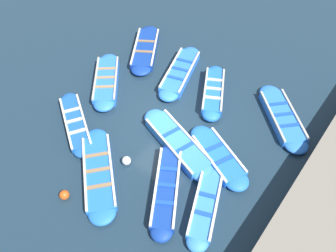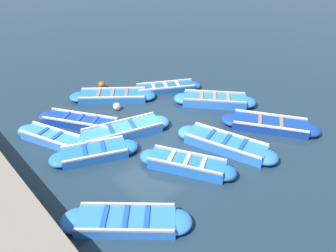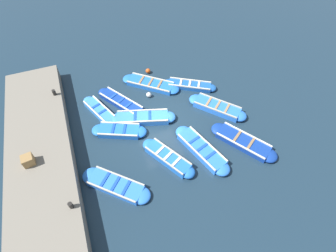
{
  "view_description": "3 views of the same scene",
  "coord_description": "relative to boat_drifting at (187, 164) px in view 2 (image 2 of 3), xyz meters",
  "views": [
    {
      "loc": [
        -5.26,
        6.79,
        10.1
      ],
      "look_at": [
        -0.21,
        0.38,
        0.4
      ],
      "focal_mm": 35.0,
      "sensor_mm": 36.0,
      "label": 1
    },
    {
      "loc": [
        -6.75,
        -8.45,
        7.49
      ],
      "look_at": [
        0.71,
        -0.24,
        0.16
      ],
      "focal_mm": 35.0,
      "sensor_mm": 36.0,
      "label": 2
    },
    {
      "loc": [
        -3.08,
        -9.47,
        12.1
      ],
      "look_at": [
        0.28,
        -0.56,
        0.35
      ],
      "focal_mm": 28.0,
      "sensor_mm": 36.0,
      "label": 3
    }
  ],
  "objects": [
    {
      "name": "ground_plane",
      "position": [
        0.45,
        2.49,
        -0.2
      ],
      "size": [
        120.0,
        120.0,
        0.0
      ],
      "primitive_type": "plane",
      "color": "#1C303F"
    },
    {
      "name": "boat_drifting",
      "position": [
        0.0,
        0.0,
        0.0
      ],
      "size": [
        2.33,
        3.36,
        0.46
      ],
      "color": "blue",
      "rests_on": "ground"
    },
    {
      "name": "boat_centre",
      "position": [
        -1.99,
        2.72,
        -0.03
      ],
      "size": [
        3.27,
        2.09,
        0.4
      ],
      "color": "blue",
      "rests_on": "ground"
    },
    {
      "name": "boat_outer_left",
      "position": [
        3.39,
        4.87,
        -0.05
      ],
      "size": [
        3.45,
        2.46,
        0.36
      ],
      "color": "#1E59AD",
      "rests_on": "ground"
    },
    {
      "name": "buoy_yellow_far",
      "position": [
        3.55,
        0.5,
        -0.04
      ],
      "size": [
        0.33,
        0.33,
        0.33
      ],
      "primitive_type": "sphere",
      "color": "#EAB214",
      "rests_on": "ground"
    },
    {
      "name": "buoy_orange_near",
      "position": [
        1.23,
        7.27,
        -0.03
      ],
      "size": [
        0.34,
        0.34,
        0.34
      ],
      "primitive_type": "sphere",
      "color": "#E05119",
      "rests_on": "ground"
    },
    {
      "name": "boat_alongside",
      "position": [
        -0.45,
        3.16,
        -0.01
      ],
      "size": [
        4.08,
        2.04,
        0.44
      ],
      "color": "#3884E0",
      "rests_on": "ground"
    },
    {
      "name": "boat_mid_row",
      "position": [
        -1.32,
        4.92,
        -0.03
      ],
      "size": [
        2.65,
        3.62,
        0.4
      ],
      "color": "navy",
      "rests_on": "ground"
    },
    {
      "name": "boat_inner_gap",
      "position": [
        0.97,
        5.92,
        -0.05
      ],
      "size": [
        3.69,
        3.31,
        0.37
      ],
      "color": "blue",
      "rests_on": "ground"
    },
    {
      "name": "boat_far_corner",
      "position": [
        4.31,
        -0.49,
        -0.03
      ],
      "size": [
        2.96,
        3.83,
        0.41
      ],
      "color": "navy",
      "rests_on": "ground"
    },
    {
      "name": "boat_outer_right",
      "position": [
        -2.98,
        -0.55,
        -0.04
      ],
      "size": [
        3.37,
        3.25,
        0.37
      ],
      "color": "blue",
      "rests_on": "ground"
    },
    {
      "name": "boat_stern_in",
      "position": [
        -2.74,
        4.69,
        -0.03
      ],
      "size": [
        1.85,
        3.14,
        0.4
      ],
      "color": "#3884E0",
      "rests_on": "ground"
    },
    {
      "name": "boat_bow_out",
      "position": [
        4.16,
        2.36,
        -0.01
      ],
      "size": [
        3.14,
        3.43,
        0.45
      ],
      "color": "blue",
      "rests_on": "ground"
    },
    {
      "name": "buoy_white_drifting",
      "position": [
        0.53,
        4.95,
        -0.03
      ],
      "size": [
        0.34,
        0.34,
        0.34
      ],
      "primitive_type": "sphere",
      "color": "silver",
      "rests_on": "ground"
    },
    {
      "name": "boat_broadside",
      "position": [
        1.91,
        -0.14,
        -0.01
      ],
      "size": [
        2.05,
        4.01,
        0.44
      ],
      "color": "blue",
      "rests_on": "ground"
    }
  ]
}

